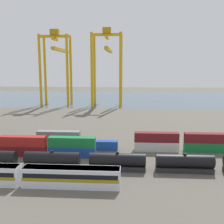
% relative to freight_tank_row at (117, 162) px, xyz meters
% --- Properties ---
extents(ground_plane, '(420.00, 420.00, 0.00)m').
position_rel_freight_tank_row_xyz_m(ground_plane, '(-18.41, 53.33, -2.01)').
color(ground_plane, '#5B564C').
extents(harbour_water, '(400.00, 110.00, 0.01)m').
position_rel_freight_tank_row_xyz_m(harbour_water, '(-18.41, 146.87, -2.00)').
color(harbour_water, '#475B6B').
rests_on(harbour_water, ground_plane).
extents(freight_tank_row, '(71.97, 2.82, 4.28)m').
position_rel_freight_tank_row_xyz_m(freight_tank_row, '(0.00, 0.00, 0.00)').
color(freight_tank_row, '#232326').
rests_on(freight_tank_row, ground_plane).
extents(shipping_container_3, '(12.10, 2.44, 2.60)m').
position_rel_freight_tank_row_xyz_m(shipping_container_3, '(-25.15, 8.67, -0.71)').
color(shipping_container_3, maroon).
rests_on(shipping_container_3, ground_plane).
extents(shipping_container_4, '(12.10, 2.44, 2.60)m').
position_rel_freight_tank_row_xyz_m(shipping_container_4, '(-25.15, 8.67, 1.89)').
color(shipping_container_4, '#AD211C').
rests_on(shipping_container_4, shipping_container_3).
extents(shipping_container_5, '(12.10, 2.44, 2.60)m').
position_rel_freight_tank_row_xyz_m(shipping_container_5, '(-12.12, 8.67, -0.71)').
color(shipping_container_5, '#1C4299').
rests_on(shipping_container_5, ground_plane).
extents(shipping_container_6, '(12.10, 2.44, 2.60)m').
position_rel_freight_tank_row_xyz_m(shipping_container_6, '(-12.12, 8.67, 1.89)').
color(shipping_container_6, '#197538').
rests_on(shipping_container_6, shipping_container_5).
extents(shipping_container_11, '(6.04, 2.44, 2.60)m').
position_rel_freight_tank_row_xyz_m(shipping_container_11, '(-31.02, 15.05, -0.71)').
color(shipping_container_11, orange).
rests_on(shipping_container_11, ground_plane).
extents(shipping_container_12, '(12.10, 2.44, 2.60)m').
position_rel_freight_tank_row_xyz_m(shipping_container_12, '(-17.32, 15.05, -0.71)').
color(shipping_container_12, gold).
rests_on(shipping_container_12, ground_plane).
extents(shipping_container_13, '(12.10, 2.44, 2.60)m').
position_rel_freight_tank_row_xyz_m(shipping_container_13, '(-17.32, 15.05, 1.89)').
color(shipping_container_13, slate).
rests_on(shipping_container_13, shipping_container_12).
extents(shipping_container_14, '(6.04, 2.44, 2.60)m').
position_rel_freight_tank_row_xyz_m(shipping_container_14, '(-3.63, 15.05, -0.71)').
color(shipping_container_14, '#1C4299').
rests_on(shipping_container_14, ground_plane).
extents(shipping_container_15, '(12.10, 2.44, 2.60)m').
position_rel_freight_tank_row_xyz_m(shipping_container_15, '(10.06, 15.05, -0.71)').
color(shipping_container_15, silver).
rests_on(shipping_container_15, ground_plane).
extents(shipping_container_16, '(12.10, 2.44, 2.60)m').
position_rel_freight_tank_row_xyz_m(shipping_container_16, '(10.06, 15.05, 1.89)').
color(shipping_container_16, maroon).
rests_on(shipping_container_16, shipping_container_15).
extents(shipping_container_17, '(12.10, 2.44, 2.60)m').
position_rel_freight_tank_row_xyz_m(shipping_container_17, '(23.75, 15.05, -0.71)').
color(shipping_container_17, '#197538').
rests_on(shipping_container_17, ground_plane).
extents(shipping_container_18, '(12.10, 2.44, 2.60)m').
position_rel_freight_tank_row_xyz_m(shipping_container_18, '(23.75, 15.05, 1.89)').
color(shipping_container_18, maroon).
rests_on(shipping_container_18, shipping_container_17).
extents(gantry_crane_west, '(17.83, 37.82, 45.20)m').
position_rel_freight_tank_row_xyz_m(gantry_crane_west, '(-42.14, 107.51, 25.87)').
color(gantry_crane_west, gold).
rests_on(gantry_crane_west, ground_plane).
extents(gantry_crane_central, '(18.13, 41.65, 45.89)m').
position_rel_freight_tank_row_xyz_m(gantry_crane_central, '(-11.17, 107.94, 26.34)').
color(gantry_crane_central, gold).
rests_on(gantry_crane_central, ground_plane).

